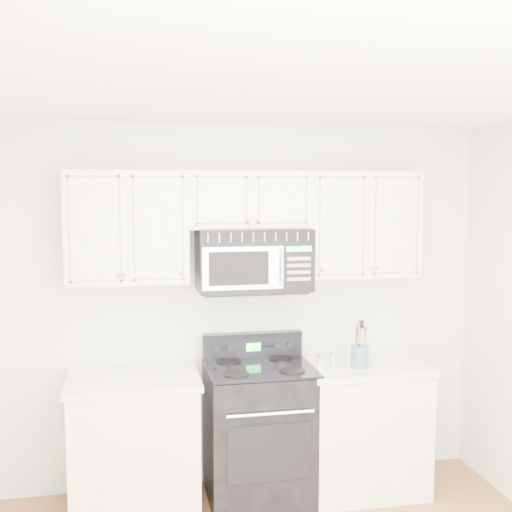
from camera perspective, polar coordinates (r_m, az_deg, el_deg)
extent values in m
cube|color=white|center=(2.91, 5.24, 14.83)|extent=(3.50, 3.50, 0.01)
cube|color=silver|center=(4.66, -1.10, -4.49)|extent=(3.50, 0.01, 2.60)
cube|color=white|center=(4.53, -10.74, -16.27)|extent=(0.82, 0.63, 0.88)
cube|color=white|center=(4.38, -10.86, -10.69)|extent=(0.86, 0.65, 0.04)
cube|color=black|center=(4.73, -10.65, -20.46)|extent=(0.82, 0.55, 0.10)
cube|color=white|center=(4.81, 9.37, -14.88)|extent=(0.82, 0.63, 0.88)
cube|color=white|center=(4.67, 9.47, -9.60)|extent=(0.86, 0.65, 0.04)
cube|color=black|center=(5.00, 9.12, -18.90)|extent=(0.82, 0.55, 0.10)
cube|color=black|center=(4.61, 0.34, -15.48)|extent=(0.73, 0.62, 0.92)
cube|color=black|center=(4.33, 1.23, -17.11)|extent=(0.55, 0.01, 0.38)
cylinder|color=white|center=(4.21, 1.31, -13.86)|extent=(0.57, 0.02, 0.02)
cube|color=black|center=(4.46, 0.34, -9.92)|extent=(0.73, 0.62, 0.02)
cube|color=black|center=(4.70, -0.33, -7.97)|extent=(0.73, 0.08, 0.19)
cube|color=#1FD833|center=(4.65, -0.23, -8.10)|extent=(0.11, 0.00, 0.06)
cube|color=white|center=(4.35, -11.41, 2.53)|extent=(0.80, 0.33, 0.75)
cube|color=white|center=(4.65, 9.26, 2.79)|extent=(0.80, 0.33, 0.75)
cube|color=white|center=(4.42, -0.73, 5.04)|extent=(0.84, 0.33, 0.39)
sphere|color=gold|center=(4.19, -11.59, -1.65)|extent=(0.03, 0.03, 0.03)
sphere|color=gold|center=(4.21, -6.68, -1.54)|extent=(0.03, 0.03, 0.03)
sphere|color=gold|center=(4.39, 5.90, -1.22)|extent=(0.03, 0.03, 0.03)
sphere|color=gold|center=(4.51, 10.27, -1.09)|extent=(0.03, 0.03, 0.03)
sphere|color=gold|center=(4.24, -0.66, 3.17)|extent=(0.03, 0.03, 0.03)
sphere|color=gold|center=(4.25, 0.14, 3.18)|extent=(0.03, 0.03, 0.03)
cylinder|color=#B4140A|center=(4.24, -0.59, 2.35)|extent=(0.00, 0.00, 0.12)
sphere|color=gold|center=(4.25, -0.59, 1.45)|extent=(0.04, 0.04, 0.04)
cube|color=black|center=(4.43, -0.24, -0.29)|extent=(0.77, 0.39, 0.43)
cube|color=#9F9B83|center=(4.23, 0.25, 1.70)|extent=(0.75, 0.01, 0.08)
cube|color=#B4B6C0|center=(4.22, -1.14, -1.10)|extent=(0.54, 0.01, 0.29)
cube|color=black|center=(4.21, -1.53, -1.12)|extent=(0.40, 0.01, 0.22)
cube|color=black|center=(4.30, 3.81, -0.97)|extent=(0.21, 0.01, 0.29)
cube|color=#1FD833|center=(4.28, 3.85, 0.64)|extent=(0.17, 0.00, 0.04)
cylinder|color=white|center=(4.24, 2.36, -1.07)|extent=(0.02, 0.02, 0.24)
cylinder|color=slate|center=(4.54, 9.20, -8.80)|extent=(0.12, 0.12, 0.15)
cylinder|color=#A97C50|center=(4.53, 9.62, -7.84)|extent=(0.01, 0.01, 0.27)
cylinder|color=black|center=(4.54, 8.89, -7.67)|extent=(0.01, 0.01, 0.29)
cylinder|color=#A97C50|center=(4.48, 9.16, -7.71)|extent=(0.01, 0.01, 0.31)
cylinder|color=black|center=(4.53, 9.62, -7.83)|extent=(0.01, 0.01, 0.27)
cylinder|color=#A97C50|center=(4.53, 8.88, -7.67)|extent=(0.01, 0.01, 0.29)
cylinder|color=black|center=(4.48, 9.17, -7.71)|extent=(0.01, 0.01, 0.31)
cylinder|color=silver|center=(4.58, 6.86, -9.14)|extent=(0.04, 0.04, 0.07)
cylinder|color=white|center=(4.57, 6.87, -8.60)|extent=(0.04, 0.04, 0.01)
cylinder|color=silver|center=(4.48, 5.72, -9.42)|extent=(0.04, 0.04, 0.08)
cylinder|color=white|center=(4.46, 5.73, -8.81)|extent=(0.04, 0.04, 0.02)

